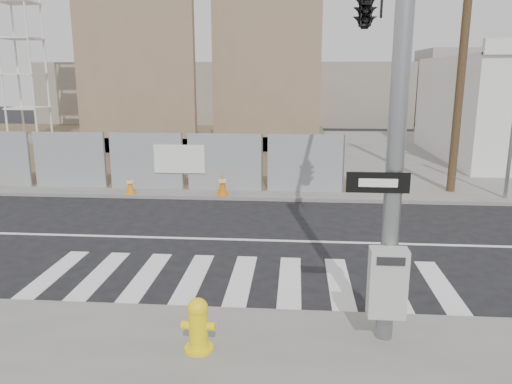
# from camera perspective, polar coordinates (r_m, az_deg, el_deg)

# --- Properties ---
(ground) EXTENTS (100.00, 100.00, 0.00)m
(ground) POSITION_cam_1_polar(r_m,az_deg,el_deg) (12.75, -0.46, -5.52)
(ground) COLOR black
(ground) RESTS_ON ground
(sidewalk_far) EXTENTS (50.00, 20.00, 0.12)m
(sidewalk_far) POSITION_cam_1_polar(r_m,az_deg,el_deg) (26.35, 2.25, 4.49)
(sidewalk_far) COLOR slate
(sidewalk_far) RESTS_ON ground
(signal_pole) EXTENTS (0.96, 5.87, 7.00)m
(signal_pole) POSITION_cam_1_polar(r_m,az_deg,el_deg) (10.09, 13.28, 16.73)
(signal_pole) COLOR gray
(signal_pole) RESTS_ON sidewalk_near
(concrete_wall_left) EXTENTS (6.00, 1.30, 8.00)m
(concrete_wall_left) POSITION_cam_1_polar(r_m,az_deg,el_deg) (26.38, -13.46, 11.39)
(concrete_wall_left) COLOR #7D624B
(concrete_wall_left) RESTS_ON sidewalk_far
(concrete_wall_right) EXTENTS (5.50, 1.30, 8.00)m
(concrete_wall_right) POSITION_cam_1_polar(r_m,az_deg,el_deg) (26.16, 1.21, 11.73)
(concrete_wall_right) COLOR #7D624B
(concrete_wall_right) RESTS_ON sidewalk_far
(utility_pole_right) EXTENTS (1.60, 0.28, 10.00)m
(utility_pole_right) POSITION_cam_1_polar(r_m,az_deg,el_deg) (18.37, 22.70, 15.74)
(utility_pole_right) COLOR #4A3822
(utility_pole_right) RESTS_ON sidewalk_far
(fire_hydrant) EXTENTS (0.52, 0.50, 0.83)m
(fire_hydrant) POSITION_cam_1_polar(r_m,az_deg,el_deg) (7.65, -6.61, -14.83)
(fire_hydrant) COLOR yellow
(fire_hydrant) RESTS_ON sidewalk_near
(traffic_cone_c) EXTENTS (0.33, 0.33, 0.62)m
(traffic_cone_c) POSITION_cam_1_polar(r_m,az_deg,el_deg) (17.58, -14.20, 0.80)
(traffic_cone_c) COLOR orange
(traffic_cone_c) RESTS_ON sidewalk_far
(traffic_cone_d) EXTENTS (0.43, 0.43, 0.77)m
(traffic_cone_d) POSITION_cam_1_polar(r_m,az_deg,el_deg) (16.82, -3.86, 0.87)
(traffic_cone_d) COLOR orange
(traffic_cone_d) RESTS_ON sidewalk_far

